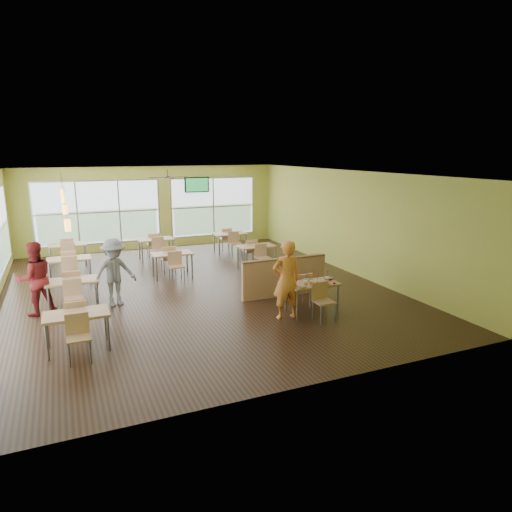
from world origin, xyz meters
The scene contains 20 objects.
room centered at (0.00, 0.00, 1.60)m, with size 12.00×12.04×3.20m.
window_bays centered at (-2.65, 3.08, 1.48)m, with size 9.24×10.24×2.38m.
main_table centered at (2.00, -3.00, 0.63)m, with size 1.22×1.52×0.87m.
half_wall_divider centered at (2.00, -1.55, 0.52)m, with size 2.40×0.14×1.04m.
dining_tables centered at (-1.05, 1.71, 0.63)m, with size 6.92×8.72×0.87m.
pendant_lights centered at (-3.20, 0.68, 2.45)m, with size 0.11×7.31×0.86m.
ceiling_fan centered at (0.00, 3.00, 2.95)m, with size 1.25×1.25×0.29m.
tv_backwall centered at (1.80, 5.90, 2.45)m, with size 1.00×0.07×0.60m.
man_plaid centered at (1.29, -3.06, 0.92)m, with size 0.67×0.44×1.83m, color #DE4318.
patron_maroon centered at (-3.99, -0.52, 0.87)m, with size 0.85×0.66×1.75m, color maroon.
patron_grey centered at (-2.21, -0.56, 0.85)m, with size 1.10×0.63×1.70m, color slate.
cup_blue centered at (1.71, -3.21, 0.82)m, with size 0.10×0.10×0.36m.
cup_yellow centered at (1.85, -3.22, 0.82)m, with size 0.09×0.09×0.33m.
cup_red_near centered at (2.02, -3.20, 0.81)m, with size 0.09×0.09×0.31m.
cup_red_far centered at (2.38, -3.06, 0.82)m, with size 0.09×0.09×0.32m.
food_basket centered at (2.50, -2.92, 0.78)m, with size 0.22×0.22×0.05m.
ketchup_cup centered at (2.44, -3.28, 0.76)m, with size 0.07×0.07×0.03m, color #B4041A.
wrapper_left centered at (1.59, -3.30, 0.77)m, with size 0.16×0.14×0.04m, color olive.
wrapper_mid centered at (1.98, -2.79, 0.78)m, with size 0.21×0.19×0.05m, color olive.
wrapper_right centered at (2.25, -3.30, 0.77)m, with size 0.13×0.12×0.03m, color olive.
Camera 1 is at (-3.28, -11.96, 3.79)m, focal length 32.00 mm.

